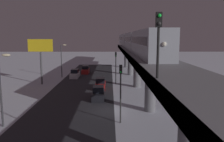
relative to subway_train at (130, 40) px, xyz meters
The scene contains 14 objects.
ground_plane 31.89m from the subway_train, 80.23° to the left, with size 240.00×240.00×0.00m, color silver.
avenue_asphalt 33.02m from the subway_train, 71.69° to the left, with size 11.00×100.06×0.01m, color #28282D.
elevated_railway 30.40m from the subway_train, 89.83° to the left, with size 5.00×100.06×6.78m.
subway_train is the anchor object (origin of this frame).
rail_signal 44.57m from the subway_train, 87.27° to the left, with size 0.36×0.41×4.00m.
sedan_red 20.22m from the subway_train, 68.56° to the left, with size 1.91×4.16×1.97m.
sedan_black 26.56m from the subway_train, 74.42° to the left, with size 1.80×4.51×1.97m.
sedan_white 16.34m from the subway_train, 23.12° to the left, with size 1.80×4.47×1.97m.
sedan_red_2 13.84m from the subway_train, ahead, with size 1.80×4.39×1.97m.
traffic_light_near 34.89m from the subway_train, 83.49° to the left, with size 0.32×0.44×6.40m.
traffic_light_mid 14.36m from the subway_train, 73.34° to the left, with size 0.32×0.44×6.40m.
commercial_billboard 22.92m from the subway_train, 35.27° to the left, with size 4.80×0.36×8.90m.
street_lamp_near 38.96m from the subway_train, 65.48° to the left, with size 1.35×0.44×7.65m.
street_lamp_far 17.35m from the subway_train, 18.15° to the left, with size 1.35×0.44×7.65m.
Camera 1 is at (-0.17, 28.29, 9.30)m, focal length 37.08 mm.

